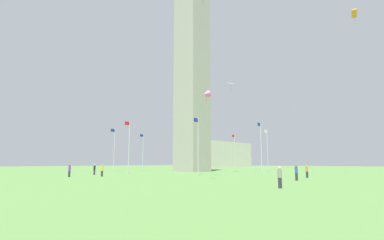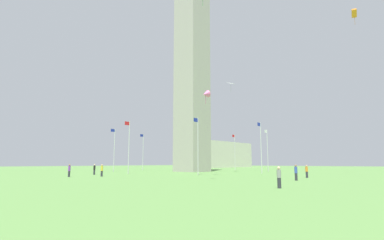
{
  "view_description": "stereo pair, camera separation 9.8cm",
  "coord_description": "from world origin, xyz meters",
  "px_view_note": "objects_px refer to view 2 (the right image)",
  "views": [
    {
      "loc": [
        49.43,
        43.89,
        1.97
      ],
      "look_at": [
        0.0,
        0.0,
        11.47
      ],
      "focal_mm": 27.79,
      "sensor_mm": 36.0,
      "label": 1
    },
    {
      "loc": [
        49.36,
        43.96,
        1.97
      ],
      "look_at": [
        0.0,
        0.0,
        11.47
      ],
      "focal_mm": 27.79,
      "sensor_mm": 36.0,
      "label": 2
    }
  ],
  "objects_px": {
    "obelisk_monument": "(192,52)",
    "flagpole_w": "(143,150)",
    "flagpole_sw": "(188,151)",
    "person_purple_shirt": "(69,171)",
    "flagpole_s": "(235,151)",
    "kite_pink_delta": "(206,94)",
    "person_blue_shirt": "(296,173)",
    "person_orange_shirt": "(307,171)",
    "kite_white_diamond": "(231,84)",
    "flagpole_se": "(267,149)",
    "flagpole_nw": "(114,148)",
    "flagpole_e": "(261,145)",
    "person_yellow_shirt": "(102,170)",
    "flagpole_ne": "(198,143)",
    "flagpole_n": "(129,145)",
    "person_black_shirt": "(94,169)",
    "kite_orange_box": "(354,13)",
    "distant_building": "(219,155)",
    "person_gray_shirt": "(279,177)"
  },
  "relations": [
    {
      "from": "flagpole_sw",
      "to": "person_purple_shirt",
      "type": "relative_size",
      "value": 5.34
    },
    {
      "from": "flagpole_se",
      "to": "person_yellow_shirt",
      "type": "xyz_separation_m",
      "value": [
        37.83,
        -6.33,
        -4.25
      ]
    },
    {
      "from": "flagpole_sw",
      "to": "flagpole_w",
      "type": "relative_size",
      "value": 1.0
    },
    {
      "from": "flagpole_nw",
      "to": "flagpole_s",
      "type": "bearing_deg",
      "value": 157.5
    },
    {
      "from": "flagpole_n",
      "to": "distant_building",
      "type": "height_order",
      "value": "distant_building"
    },
    {
      "from": "obelisk_monument",
      "to": "person_yellow_shirt",
      "type": "height_order",
      "value": "obelisk_monument"
    },
    {
      "from": "flagpole_se",
      "to": "person_blue_shirt",
      "type": "height_order",
      "value": "flagpole_se"
    },
    {
      "from": "flagpole_sw",
      "to": "person_purple_shirt",
      "type": "distance_m",
      "value": 44.55
    },
    {
      "from": "kite_orange_box",
      "to": "distant_building",
      "type": "xyz_separation_m",
      "value": [
        -46.58,
        -65.11,
        -23.45
      ]
    },
    {
      "from": "person_purple_shirt",
      "to": "person_gray_shirt",
      "type": "height_order",
      "value": "person_purple_shirt"
    },
    {
      "from": "person_gray_shirt",
      "to": "flagpole_ne",
      "type": "bearing_deg",
      "value": 36.42
    },
    {
      "from": "kite_white_diamond",
      "to": "person_blue_shirt",
      "type": "bearing_deg",
      "value": 49.07
    },
    {
      "from": "person_orange_shirt",
      "to": "person_gray_shirt",
      "type": "height_order",
      "value": "person_orange_shirt"
    },
    {
      "from": "flagpole_se",
      "to": "person_yellow_shirt",
      "type": "distance_m",
      "value": 38.59
    },
    {
      "from": "flagpole_e",
      "to": "flagpole_w",
      "type": "height_order",
      "value": "same"
    },
    {
      "from": "flagpole_e",
      "to": "flagpole_nw",
      "type": "xyz_separation_m",
      "value": [
        12.05,
        -29.09,
        0.0
      ]
    },
    {
      "from": "person_orange_shirt",
      "to": "person_purple_shirt",
      "type": "height_order",
      "value": "person_purple_shirt"
    },
    {
      "from": "kite_white_diamond",
      "to": "person_gray_shirt",
      "type": "bearing_deg",
      "value": 39.63
    },
    {
      "from": "flagpole_n",
      "to": "flagpole_ne",
      "type": "xyz_separation_m",
      "value": [
        -4.99,
        12.05,
        0.0
      ]
    },
    {
      "from": "flagpole_s",
      "to": "flagpole_e",
      "type": "bearing_deg",
      "value": 45.0
    },
    {
      "from": "person_blue_shirt",
      "to": "kite_white_diamond",
      "type": "relative_size",
      "value": 0.84
    },
    {
      "from": "person_purple_shirt",
      "to": "flagpole_nw",
      "type": "bearing_deg",
      "value": 29.82
    },
    {
      "from": "flagpole_s",
      "to": "kite_orange_box",
      "type": "bearing_deg",
      "value": 73.92
    },
    {
      "from": "flagpole_sw",
      "to": "kite_white_diamond",
      "type": "xyz_separation_m",
      "value": [
        10.99,
        21.98,
        13.22
      ]
    },
    {
      "from": "flagpole_n",
      "to": "person_purple_shirt",
      "type": "bearing_deg",
      "value": 15.66
    },
    {
      "from": "flagpole_n",
      "to": "distant_building",
      "type": "distance_m",
      "value": 78.47
    },
    {
      "from": "flagpole_sw",
      "to": "kite_pink_delta",
      "type": "distance_m",
      "value": 50.1
    },
    {
      "from": "person_purple_shirt",
      "to": "kite_pink_delta",
      "type": "relative_size",
      "value": 1.07
    },
    {
      "from": "flagpole_s",
      "to": "kite_pink_delta",
      "type": "distance_m",
      "value": 46.79
    },
    {
      "from": "flagpole_w",
      "to": "kite_white_diamond",
      "type": "xyz_separation_m",
      "value": [
        -1.06,
        26.98,
        13.22
      ]
    },
    {
      "from": "flagpole_ne",
      "to": "person_gray_shirt",
      "type": "relative_size",
      "value": 5.65
    },
    {
      "from": "flagpole_nw",
      "to": "person_orange_shirt",
      "type": "height_order",
      "value": "flagpole_nw"
    },
    {
      "from": "obelisk_monument",
      "to": "flagpole_w",
      "type": "height_order",
      "value": "obelisk_monument"
    },
    {
      "from": "flagpole_ne",
      "to": "kite_pink_delta",
      "type": "relative_size",
      "value": 5.71
    },
    {
      "from": "kite_white_diamond",
      "to": "flagpole_n",
      "type": "bearing_deg",
      "value": -28.75
    },
    {
      "from": "flagpole_e",
      "to": "flagpole_n",
      "type": "bearing_deg",
      "value": -45.0
    },
    {
      "from": "flagpole_n",
      "to": "kite_pink_delta",
      "type": "relative_size",
      "value": 5.71
    },
    {
      "from": "flagpole_nw",
      "to": "flagpole_ne",
      "type": "bearing_deg",
      "value": 90.0
    },
    {
      "from": "flagpole_e",
      "to": "distant_building",
      "type": "relative_size",
      "value": 0.32
    },
    {
      "from": "flagpole_n",
      "to": "kite_pink_delta",
      "type": "bearing_deg",
      "value": 74.47
    },
    {
      "from": "flagpole_n",
      "to": "person_black_shirt",
      "type": "relative_size",
      "value": 5.45
    },
    {
      "from": "person_orange_shirt",
      "to": "kite_white_diamond",
      "type": "bearing_deg",
      "value": 4.26
    },
    {
      "from": "flagpole_w",
      "to": "person_purple_shirt",
      "type": "distance_m",
      "value": 36.18
    },
    {
      "from": "person_blue_shirt",
      "to": "person_yellow_shirt",
      "type": "bearing_deg",
      "value": 62.16
    },
    {
      "from": "flagpole_w",
      "to": "kite_pink_delta",
      "type": "distance_m",
      "value": 46.64
    },
    {
      "from": "person_black_shirt",
      "to": "kite_pink_delta",
      "type": "bearing_deg",
      "value": -67.44
    },
    {
      "from": "person_yellow_shirt",
      "to": "kite_pink_delta",
      "type": "height_order",
      "value": "kite_pink_delta"
    },
    {
      "from": "flagpole_se",
      "to": "person_blue_shirt",
      "type": "bearing_deg",
      "value": 32.52
    },
    {
      "from": "flagpole_s",
      "to": "person_purple_shirt",
      "type": "distance_m",
      "value": 46.85
    },
    {
      "from": "person_blue_shirt",
      "to": "person_orange_shirt",
      "type": "xyz_separation_m",
      "value": [
        -6.72,
        -1.35,
        -0.04
      ]
    }
  ]
}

